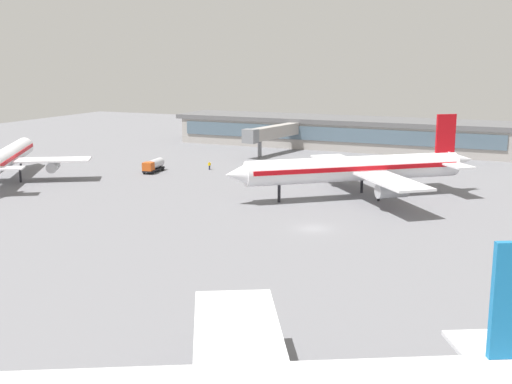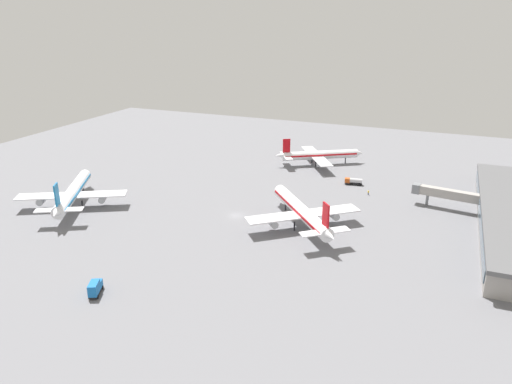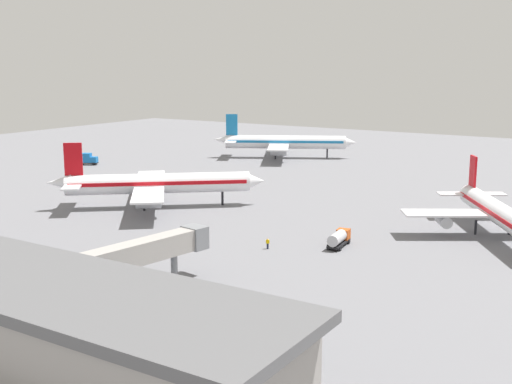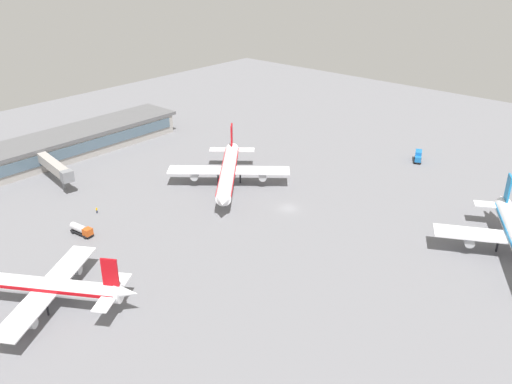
{
  "view_description": "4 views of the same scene",
  "coord_description": "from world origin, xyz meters",
  "px_view_note": "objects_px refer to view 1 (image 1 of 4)",
  "views": [
    {
      "loc": [
        -27.21,
        80.0,
        22.45
      ],
      "look_at": [
        5.76,
        5.84,
        5.59
      ],
      "focal_mm": 45.82,
      "sensor_mm": 36.0,
      "label": 1
    },
    {
      "loc": [
        -126.53,
        -58.37,
        59.07
      ],
      "look_at": [
        9.79,
        -2.83,
        4.92
      ],
      "focal_mm": 33.82,
      "sensor_mm": 36.0,
      "label": 2
    },
    {
      "loc": [
        84.48,
        -118.29,
        28.18
      ],
      "look_at": [
        17.04,
        -11.12,
        3.12
      ],
      "focal_mm": 45.59,
      "sensor_mm": 36.0,
      "label": 3
    },
    {
      "loc": [
        99.93,
        75.86,
        62.63
      ],
      "look_at": [
        2.2,
        -9.2,
        2.64
      ],
      "focal_mm": 37.7,
      "sensor_mm": 36.0,
      "label": 4
    }
  ],
  "objects_px": {
    "airplane_taxiing": "(6,158)",
    "fuel_truck": "(154,165)",
    "ground_crew_worker": "(209,166)",
    "airplane_distant": "(357,168)"
  },
  "relations": [
    {
      "from": "airplane_taxiing",
      "to": "fuel_truck",
      "type": "distance_m",
      "value": 27.35
    },
    {
      "from": "fuel_truck",
      "to": "ground_crew_worker",
      "type": "distance_m",
      "value": 11.24
    },
    {
      "from": "ground_crew_worker",
      "to": "fuel_truck",
      "type": "bearing_deg",
      "value": 111.17
    },
    {
      "from": "airplane_distant",
      "to": "ground_crew_worker",
      "type": "relative_size",
      "value": 21.44
    },
    {
      "from": "airplane_taxiing",
      "to": "airplane_distant",
      "type": "bearing_deg",
      "value": -110.97
    },
    {
      "from": "airplane_distant",
      "to": "fuel_truck",
      "type": "height_order",
      "value": "airplane_distant"
    },
    {
      "from": "airplane_taxiing",
      "to": "ground_crew_worker",
      "type": "xyz_separation_m",
      "value": [
        -28.61,
        -25.61,
        -3.39
      ]
    },
    {
      "from": "airplane_distant",
      "to": "fuel_truck",
      "type": "relative_size",
      "value": 5.53
    },
    {
      "from": "airplane_taxiing",
      "to": "fuel_truck",
      "type": "bearing_deg",
      "value": -78.29
    },
    {
      "from": "fuel_truck",
      "to": "ground_crew_worker",
      "type": "xyz_separation_m",
      "value": [
        -8.81,
        -6.96,
        -0.54
      ]
    }
  ]
}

